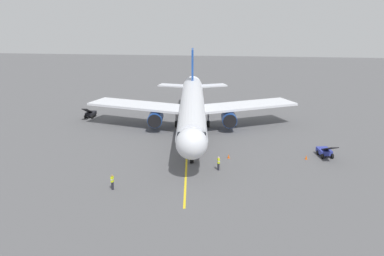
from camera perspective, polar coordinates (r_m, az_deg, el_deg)
The scene contains 9 objects.
ground_plane at distance 67.50m, azimuth -0.97°, elevation -0.04°, with size 220.00×220.00×0.00m, color #565659.
apron_lead_in_line at distance 59.53m, azimuth -0.64°, elevation -2.23°, with size 0.24×40.00×0.01m, color yellow.
airplane at distance 64.46m, azimuth 0.03°, elevation 2.87°, with size 34.59×40.34×11.50m.
ground_crew_marshaller at distance 45.46m, azimuth -10.84°, elevation -7.24°, with size 0.27×0.41×1.71m.
ground_crew_wing_walker at distance 49.95m, azimuth 3.64°, elevation -4.82°, with size 0.35×0.45×1.71m.
belt_loader_near_nose at distance 76.45m, azimuth -13.75°, elevation 1.96°, with size 1.64×4.62×2.32m.
belt_loader_portside at distance 57.18m, azimuth 17.74°, elevation -3.04°, with size 1.96×4.71×2.32m.
safety_cone_nose_left at distance 54.17m, azimuth 5.03°, elevation -3.86°, with size 0.32×0.32×0.55m, color #F2590F.
safety_cone_nose_right at distance 55.52m, azimuth 15.36°, elevation -3.89°, with size 0.32×0.32×0.55m, color #F2590F.
Camera 1 is at (-8.71, 64.32, 18.53)m, focal length 38.98 mm.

